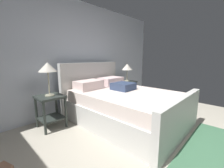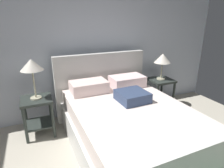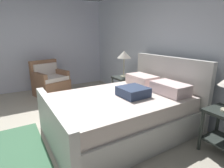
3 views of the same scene
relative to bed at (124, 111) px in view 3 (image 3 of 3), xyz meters
name	(u,v)px [view 3 (image 3 of 3)]	position (x,y,z in m)	size (l,w,h in m)	color
ground_plane	(13,148)	(-0.39, -1.61, -0.36)	(5.68, 5.58, 0.02)	#B2AA98
wall_back	(166,49)	(-0.39, 1.24, 0.92)	(5.80, 0.12, 2.54)	silver
wall_side_left	(1,46)	(-3.29, -1.61, 0.92)	(0.12, 5.70, 2.54)	silver
bed	(124,111)	(0.00, 0.00, 0.00)	(1.68, 2.22, 1.16)	silver
nightstand_left	(124,85)	(-1.13, 0.76, 0.06)	(0.44, 0.44, 0.60)	#29302C
table_lamp_left	(124,55)	(-1.13, 0.76, 0.74)	(0.32, 0.32, 0.59)	#B7B293
armchair	(50,82)	(-2.49, -0.63, 0.00)	(0.92, 0.92, 0.90)	#8F6247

